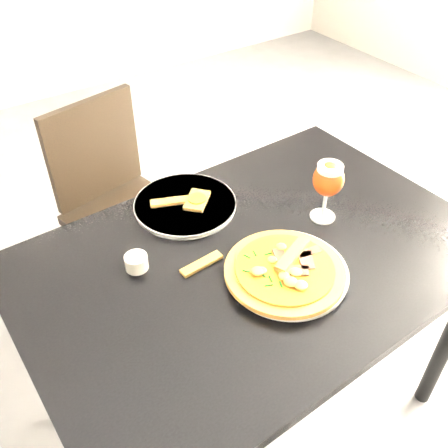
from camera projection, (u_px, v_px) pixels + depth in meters
ground at (348, 402)px, 1.79m from camera, size 6.00×6.00×0.00m
dining_table at (254, 278)px, 1.35m from camera, size 1.22×0.83×0.75m
chair_far at (119, 203)px, 1.92m from camera, size 0.47×0.47×0.85m
plate_main at (287, 272)px, 1.23m from camera, size 0.36×0.36×0.02m
pizza at (285, 270)px, 1.21m from camera, size 0.30×0.30×0.03m
plate_second at (185, 205)px, 1.44m from camera, size 0.31×0.31×0.02m
crust_scraps at (188, 200)px, 1.43m from camera, size 0.18×0.13×0.01m
loose_crust at (202, 264)px, 1.26m from camera, size 0.12×0.04×0.01m
sauce_cup at (136, 262)px, 1.24m from camera, size 0.06×0.06×0.04m
beer_glass at (328, 180)px, 1.33m from camera, size 0.09×0.09×0.18m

